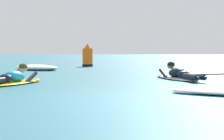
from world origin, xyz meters
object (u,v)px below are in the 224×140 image
Objects in this scene: surfer_near at (12,79)px; channel_marker_buoy at (88,57)px; surfer_far at (179,75)px; drifting_surfboard at (211,73)px.

surfer_near is 2.21× the size of channel_marker_buoy.
surfer_far is 9.53m from channel_marker_buoy.
surfer_far is 2.18× the size of channel_marker_buoy.
channel_marker_buoy is at bearing 91.68° from surfer_near.
channel_marker_buoy is at bearing 116.89° from surfer_far.
channel_marker_buoy reaches higher than surfer_near.
channel_marker_buoy reaches higher than surfer_far.
drifting_surfboard is at bearing 43.92° from surfer_near.
channel_marker_buoy reaches higher than drifting_surfboard.
surfer_near is 4.53m from surfer_far.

